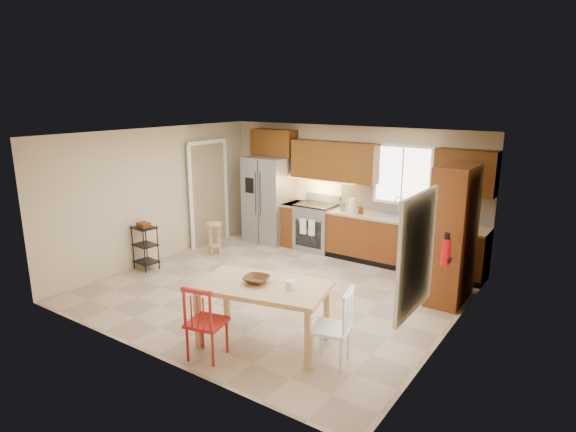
# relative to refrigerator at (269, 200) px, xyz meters

# --- Properties ---
(floor) EXTENTS (5.50, 5.50, 0.00)m
(floor) POSITION_rel_refrigerator_xyz_m (1.70, -2.12, -0.91)
(floor) COLOR tan
(floor) RESTS_ON ground
(ceiling) EXTENTS (5.50, 5.00, 0.02)m
(ceiling) POSITION_rel_refrigerator_xyz_m (1.70, -2.12, 1.59)
(ceiling) COLOR silver
(ceiling) RESTS_ON ground
(wall_back) EXTENTS (5.50, 0.02, 2.50)m
(wall_back) POSITION_rel_refrigerator_xyz_m (1.70, 0.38, 0.34)
(wall_back) COLOR #CCB793
(wall_back) RESTS_ON ground
(wall_front) EXTENTS (5.50, 0.02, 2.50)m
(wall_front) POSITION_rel_refrigerator_xyz_m (1.70, -4.62, 0.34)
(wall_front) COLOR #CCB793
(wall_front) RESTS_ON ground
(wall_left) EXTENTS (0.02, 5.00, 2.50)m
(wall_left) POSITION_rel_refrigerator_xyz_m (-1.05, -2.12, 0.34)
(wall_left) COLOR #CCB793
(wall_left) RESTS_ON ground
(wall_right) EXTENTS (0.02, 5.00, 2.50)m
(wall_right) POSITION_rel_refrigerator_xyz_m (4.45, -2.12, 0.34)
(wall_right) COLOR #CCB793
(wall_right) RESTS_ON ground
(refrigerator) EXTENTS (0.92, 0.75, 1.82)m
(refrigerator) POSITION_rel_refrigerator_xyz_m (0.00, 0.00, 0.00)
(refrigerator) COLOR gray
(refrigerator) RESTS_ON floor
(range_stove) EXTENTS (0.76, 0.63, 0.92)m
(range_stove) POSITION_rel_refrigerator_xyz_m (1.15, 0.06, -0.45)
(range_stove) COLOR gray
(range_stove) RESTS_ON floor
(base_cabinet_narrow) EXTENTS (0.30, 0.60, 0.90)m
(base_cabinet_narrow) POSITION_rel_refrigerator_xyz_m (0.60, 0.08, -0.46)
(base_cabinet_narrow) COLOR maroon
(base_cabinet_narrow) RESTS_ON floor
(base_cabinet_run) EXTENTS (2.92, 0.60, 0.90)m
(base_cabinet_run) POSITION_rel_refrigerator_xyz_m (2.99, 0.08, -0.46)
(base_cabinet_run) COLOR maroon
(base_cabinet_run) RESTS_ON floor
(dishwasher) EXTENTS (0.60, 0.02, 0.78)m
(dishwasher) POSITION_rel_refrigerator_xyz_m (3.55, -0.22, -0.46)
(dishwasher) COLOR black
(dishwasher) RESTS_ON floor
(backsplash) EXTENTS (2.92, 0.03, 0.55)m
(backsplash) POSITION_rel_refrigerator_xyz_m (2.99, 0.36, 0.27)
(backsplash) COLOR #C5B194
(backsplash) RESTS_ON wall_back
(upper_over_fridge) EXTENTS (1.00, 0.35, 0.55)m
(upper_over_fridge) POSITION_rel_refrigerator_xyz_m (0.00, 0.20, 1.19)
(upper_over_fridge) COLOR #623610
(upper_over_fridge) RESTS_ON wall_back
(upper_left_block) EXTENTS (1.80, 0.35, 0.75)m
(upper_left_block) POSITION_rel_refrigerator_xyz_m (1.45, 0.20, 0.92)
(upper_left_block) COLOR #623610
(upper_left_block) RESTS_ON wall_back
(upper_right_block) EXTENTS (1.00, 0.35, 0.75)m
(upper_right_block) POSITION_rel_refrigerator_xyz_m (3.95, 0.20, 0.92)
(upper_right_block) COLOR #623610
(upper_right_block) RESTS_ON wall_back
(window_back) EXTENTS (1.12, 0.04, 1.12)m
(window_back) POSITION_rel_refrigerator_xyz_m (2.80, 0.35, 0.74)
(window_back) COLOR white
(window_back) RESTS_ON wall_back
(sink) EXTENTS (0.62, 0.46, 0.16)m
(sink) POSITION_rel_refrigerator_xyz_m (2.80, 0.08, -0.05)
(sink) COLOR gray
(sink) RESTS_ON base_cabinet_run
(undercab_glow) EXTENTS (1.60, 0.30, 0.01)m
(undercab_glow) POSITION_rel_refrigerator_xyz_m (1.15, 0.17, 0.52)
(undercab_glow) COLOR #FFBF66
(undercab_glow) RESTS_ON wall_back
(soap_bottle) EXTENTS (0.09, 0.09, 0.19)m
(soap_bottle) POSITION_rel_refrigerator_xyz_m (3.18, -0.02, 0.09)
(soap_bottle) COLOR #B80C0D
(soap_bottle) RESTS_ON base_cabinet_run
(paper_towel) EXTENTS (0.12, 0.12, 0.28)m
(paper_towel) POSITION_rel_refrigerator_xyz_m (1.95, 0.03, 0.13)
(paper_towel) COLOR white
(paper_towel) RESTS_ON base_cabinet_run
(canister_steel) EXTENTS (0.11, 0.11, 0.18)m
(canister_steel) POSITION_rel_refrigerator_xyz_m (1.75, 0.03, 0.08)
(canister_steel) COLOR gray
(canister_steel) RESTS_ON base_cabinet_run
(canister_wood) EXTENTS (0.10, 0.10, 0.14)m
(canister_wood) POSITION_rel_refrigerator_xyz_m (2.15, -0.00, 0.06)
(canister_wood) COLOR #522E15
(canister_wood) RESTS_ON base_cabinet_run
(pantry) EXTENTS (0.50, 0.95, 2.10)m
(pantry) POSITION_rel_refrigerator_xyz_m (4.13, -0.93, 0.14)
(pantry) COLOR maroon
(pantry) RESTS_ON floor
(fire_extinguisher) EXTENTS (0.12, 0.12, 0.36)m
(fire_extinguisher) POSITION_rel_refrigerator_xyz_m (4.33, -1.98, 0.19)
(fire_extinguisher) COLOR #B80C0D
(fire_extinguisher) RESTS_ON wall_right
(window_right) EXTENTS (0.04, 1.02, 1.32)m
(window_right) POSITION_rel_refrigerator_xyz_m (4.38, -3.27, 0.54)
(window_right) COLOR white
(window_right) RESTS_ON wall_right
(doorway) EXTENTS (0.04, 0.95, 2.10)m
(doorway) POSITION_rel_refrigerator_xyz_m (-0.97, -0.82, 0.14)
(doorway) COLOR #8C7A59
(doorway) RESTS_ON wall_left
(dining_table) EXTENTS (1.77, 1.25, 0.78)m
(dining_table) POSITION_rel_refrigerator_xyz_m (2.58, -3.60, -0.52)
(dining_table) COLOR tan
(dining_table) RESTS_ON floor
(chair_red) EXTENTS (0.53, 0.53, 0.94)m
(chair_red) POSITION_rel_refrigerator_xyz_m (2.23, -4.25, -0.44)
(chair_red) COLOR #A51C19
(chair_red) RESTS_ON floor
(chair_white) EXTENTS (0.53, 0.53, 0.94)m
(chair_white) POSITION_rel_refrigerator_xyz_m (3.53, -3.55, -0.44)
(chair_white) COLOR white
(chair_white) RESTS_ON floor
(table_bowl) EXTENTS (0.39, 0.39, 0.08)m
(table_bowl) POSITION_rel_refrigerator_xyz_m (2.48, -3.60, -0.12)
(table_bowl) COLOR #522E15
(table_bowl) RESTS_ON dining_table
(table_jar) EXTENTS (0.15, 0.15, 0.14)m
(table_jar) POSITION_rel_refrigerator_xyz_m (2.93, -3.50, -0.09)
(table_jar) COLOR white
(table_jar) RESTS_ON dining_table
(bar_stool) EXTENTS (0.35, 0.35, 0.64)m
(bar_stool) POSITION_rel_refrigerator_xyz_m (-0.35, -1.34, -0.59)
(bar_stool) COLOR tan
(bar_stool) RESTS_ON floor
(utility_cart) EXTENTS (0.45, 0.37, 0.82)m
(utility_cart) POSITION_rel_refrigerator_xyz_m (-0.80, -2.66, -0.50)
(utility_cart) COLOR black
(utility_cart) RESTS_ON floor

